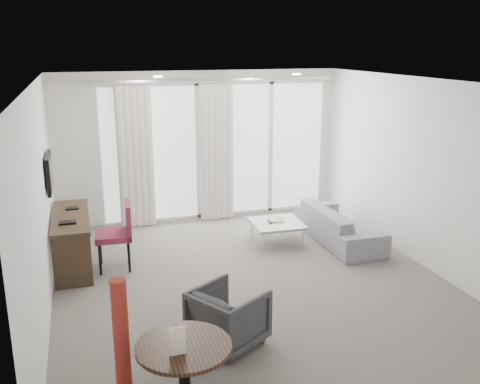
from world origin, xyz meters
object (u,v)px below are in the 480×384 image
object	(u,v)px
round_table	(185,379)
rattan_chair_b	(252,172)
desk	(72,241)
sofa	(339,225)
red_lamp	(121,339)
tub_armchair	(228,317)
rattan_chair_a	(249,180)
coffee_table	(277,233)
desk_chair	(113,236)

from	to	relation	value
round_table	rattan_chair_b	xyz separation A→B (m)	(2.80, 6.75, 0.05)
desk	sofa	bearing A→B (deg)	-2.72
sofa	rattan_chair_b	world-z (taller)	rattan_chair_b
red_lamp	tub_armchair	xyz separation A→B (m)	(1.12, 0.55, -0.25)
sofa	desk	bearing A→B (deg)	87.28
round_table	rattan_chair_a	size ratio (longest dim) A/B	1.09
tub_armchair	coffee_table	bearing A→B (deg)	-62.15
tub_armchair	rattan_chair_a	size ratio (longest dim) A/B	0.92
desk	sofa	size ratio (longest dim) A/B	0.85
red_lamp	sofa	xyz separation A→B (m)	(3.62, 2.95, -0.29)
desk_chair	coffee_table	size ratio (longest dim) A/B	1.24
coffee_table	tub_armchair	bearing A→B (deg)	-120.31
sofa	tub_armchair	bearing A→B (deg)	133.85
rattan_chair_b	sofa	bearing A→B (deg)	-97.79
desk_chair	round_table	distance (m)	3.29
desk_chair	rattan_chair_a	distance (m)	4.08
rattan_chair_a	desk_chair	bearing A→B (deg)	-146.63
sofa	rattan_chair_b	bearing A→B (deg)	5.77
tub_armchair	sofa	world-z (taller)	tub_armchair
round_table	coffee_table	world-z (taller)	round_table
desk	rattan_chair_a	xyz separation A→B (m)	(3.44, 2.63, -0.00)
coffee_table	rattan_chair_b	bearing A→B (deg)	78.83
desk	rattan_chair_b	distance (m)	4.90
coffee_table	sofa	world-z (taller)	sofa
desk	desk_chair	bearing A→B (deg)	-24.74
desk	rattan_chair_a	world-z (taller)	desk
rattan_chair_a	rattan_chair_b	size ratio (longest dim) A/B	1.00
tub_armchair	desk	bearing A→B (deg)	-1.18
desk_chair	red_lamp	distance (m)	2.90
round_table	sofa	bearing A→B (deg)	46.68
desk	round_table	world-z (taller)	desk
rattan_chair_b	desk_chair	bearing A→B (deg)	-145.70
round_table	tub_armchair	world-z (taller)	round_table
tub_armchair	round_table	bearing A→B (deg)	113.53
desk_chair	tub_armchair	xyz separation A→B (m)	(0.99, -2.34, -0.16)
coffee_table	rattan_chair_a	xyz separation A→B (m)	(0.38, 2.62, 0.20)
coffee_table	rattan_chair_a	bearing A→B (deg)	81.76
red_lamp	tub_armchair	distance (m)	1.27
coffee_table	red_lamp	bearing A→B (deg)	-129.93
desk_chair	coffee_table	distance (m)	2.54
rattan_chair_a	rattan_chair_b	bearing A→B (deg)	55.11
desk	coffee_table	distance (m)	3.07
rattan_chair_b	red_lamp	bearing A→B (deg)	-130.78
rattan_chair_a	red_lamp	bearing A→B (deg)	-129.19
desk_chair	round_table	bearing A→B (deg)	-80.34
desk	red_lamp	xyz separation A→B (m)	(0.42, -3.15, 0.19)
round_table	desk	bearing A→B (deg)	104.25
desk_chair	red_lamp	xyz separation A→B (m)	(-0.13, -2.89, 0.09)
desk	round_table	size ratio (longest dim) A/B	1.98
round_table	desk_chair	bearing A→B (deg)	96.01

